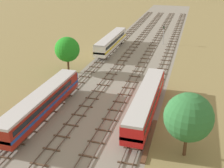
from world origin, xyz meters
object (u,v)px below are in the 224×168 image
Objects in this scene: diesel_railcar_far_left_nearest at (42,102)px; diesel_railcar_far_left_mid at (111,41)px; signal_post_nearest at (164,32)px; diesel_railcar_centre_near at (146,101)px.

diesel_railcar_far_left_nearest is 36.22m from diesel_railcar_far_left_mid.
diesel_railcar_far_left_mid is 15.86m from signal_post_nearest.
diesel_railcar_centre_near is 41.71m from signal_post_nearest.
diesel_railcar_far_left_nearest and diesel_railcar_centre_near have the same top height.
diesel_railcar_centre_near is 1.00× the size of diesel_railcar_far_left_mid.
signal_post_nearest reaches higher than diesel_railcar_far_left_mid.
diesel_railcar_far_left_nearest is 1.00× the size of diesel_railcar_far_left_mid.
diesel_railcar_far_left_nearest is 15.36m from diesel_railcar_centre_near.
signal_post_nearest reaches higher than diesel_railcar_centre_near.
signal_post_nearest is at bearing 75.28° from diesel_railcar_far_left_nearest.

